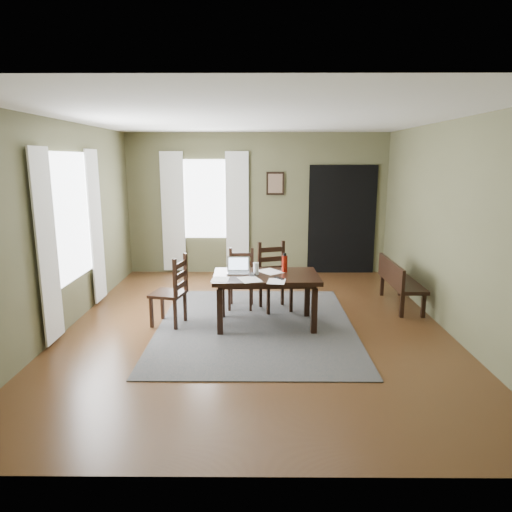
{
  "coord_description": "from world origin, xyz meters",
  "views": [
    {
      "loc": [
        0.04,
        -5.83,
        2.21
      ],
      "look_at": [
        0.0,
        0.3,
        0.9
      ],
      "focal_mm": 32.0,
      "sensor_mm": 36.0,
      "label": 1
    }
  ],
  "objects_px": {
    "chair_back_right": "(274,277)",
    "laptop": "(238,269)",
    "chair_end": "(172,292)",
    "dining_table": "(266,281)",
    "bench": "(398,279)",
    "chair_back_left": "(241,279)",
    "water_bottle": "(285,263)"
  },
  "relations": [
    {
      "from": "dining_table",
      "to": "bench",
      "type": "relative_size",
      "value": 1.14
    },
    {
      "from": "dining_table",
      "to": "chair_back_left",
      "type": "height_order",
      "value": "chair_back_left"
    },
    {
      "from": "chair_back_left",
      "to": "laptop",
      "type": "xyz_separation_m",
      "value": [
        -0.01,
        -0.65,
        0.32
      ]
    },
    {
      "from": "chair_back_right",
      "to": "bench",
      "type": "xyz_separation_m",
      "value": [
        1.89,
        0.17,
        -0.07
      ]
    },
    {
      "from": "bench",
      "to": "water_bottle",
      "type": "distance_m",
      "value": 1.95
    },
    {
      "from": "chair_back_left",
      "to": "bench",
      "type": "height_order",
      "value": "chair_back_left"
    },
    {
      "from": "dining_table",
      "to": "bench",
      "type": "xyz_separation_m",
      "value": [
        2.02,
        0.86,
        -0.2
      ]
    },
    {
      "from": "bench",
      "to": "dining_table",
      "type": "bearing_deg",
      "value": 112.96
    },
    {
      "from": "dining_table",
      "to": "laptop",
      "type": "bearing_deg",
      "value": 160.81
    },
    {
      "from": "water_bottle",
      "to": "chair_back_left",
      "type": "bearing_deg",
      "value": 134.88
    },
    {
      "from": "chair_back_left",
      "to": "water_bottle",
      "type": "xyz_separation_m",
      "value": [
        0.62,
        -0.62,
        0.39
      ]
    },
    {
      "from": "chair_end",
      "to": "bench",
      "type": "distance_m",
      "value": 3.4
    },
    {
      "from": "dining_table",
      "to": "laptop",
      "type": "distance_m",
      "value": 0.41
    },
    {
      "from": "chair_end",
      "to": "bench",
      "type": "xyz_separation_m",
      "value": [
        3.28,
        0.87,
        -0.05
      ]
    },
    {
      "from": "chair_end",
      "to": "dining_table",
      "type": "bearing_deg",
      "value": 103.55
    },
    {
      "from": "chair_back_right",
      "to": "bench",
      "type": "distance_m",
      "value": 1.9
    },
    {
      "from": "dining_table",
      "to": "bench",
      "type": "distance_m",
      "value": 2.21
    },
    {
      "from": "chair_end",
      "to": "laptop",
      "type": "height_order",
      "value": "chair_end"
    },
    {
      "from": "water_bottle",
      "to": "chair_end",
      "type": "bearing_deg",
      "value": -174.13
    },
    {
      "from": "water_bottle",
      "to": "laptop",
      "type": "bearing_deg",
      "value": -177.25
    },
    {
      "from": "water_bottle",
      "to": "bench",
      "type": "bearing_deg",
      "value": 21.92
    },
    {
      "from": "dining_table",
      "to": "chair_back_right",
      "type": "bearing_deg",
      "value": 76.7
    },
    {
      "from": "chair_end",
      "to": "chair_back_left",
      "type": "height_order",
      "value": "chair_end"
    },
    {
      "from": "chair_back_right",
      "to": "laptop",
      "type": "xyz_separation_m",
      "value": [
        -0.51,
        -0.57,
        0.27
      ]
    },
    {
      "from": "chair_back_left",
      "to": "laptop",
      "type": "relative_size",
      "value": 2.85
    },
    {
      "from": "dining_table",
      "to": "chair_back_left",
      "type": "distance_m",
      "value": 0.87
    },
    {
      "from": "chair_end",
      "to": "bench",
      "type": "height_order",
      "value": "chair_end"
    },
    {
      "from": "laptop",
      "to": "bench",
      "type": "bearing_deg",
      "value": 15.62
    },
    {
      "from": "dining_table",
      "to": "bench",
      "type": "bearing_deg",
      "value": 20.86
    },
    {
      "from": "chair_back_left",
      "to": "laptop",
      "type": "height_order",
      "value": "laptop"
    },
    {
      "from": "dining_table",
      "to": "chair_back_right",
      "type": "height_order",
      "value": "chair_back_right"
    },
    {
      "from": "chair_end",
      "to": "water_bottle",
      "type": "relative_size",
      "value": 3.65
    }
  ]
}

